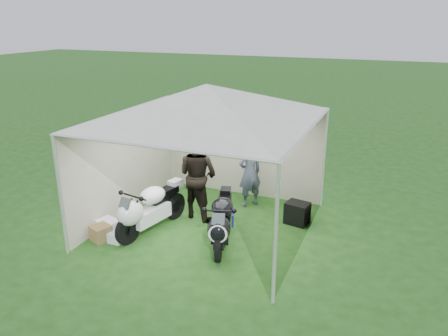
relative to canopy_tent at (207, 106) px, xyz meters
The scene contains 11 objects.
ground 2.58m from the canopy_tent, 89.22° to the right, with size 80.00×80.00×0.00m, color #1B4613.
canopy_tent is the anchor object (origin of this frame).
motorcycle_white 2.39m from the canopy_tent, 144.73° to the right, with size 0.69×1.94×0.97m.
motorcycle_black 2.23m from the canopy_tent, 49.29° to the right, with size 0.81×1.86×0.94m.
paddock_stand 2.47m from the canopy_tent, 27.46° to the left, with size 0.34×0.21×0.26m, color #2525D4.
person_dark_jacket 1.69m from the canopy_tent, 138.35° to the left, with size 0.94×0.74×1.94m, color black.
person_blue_jacket 2.26m from the canopy_tent, 71.59° to the left, with size 0.59×0.39×1.62m, color slate.
equipment_box 3.01m from the canopy_tent, 25.98° to the left, with size 0.47×0.38×0.47m, color black.
crate_0 3.19m from the canopy_tent, 147.67° to the right, with size 0.45×0.35×0.30m, color silver.
crate_1 3.28m from the canopy_tent, 141.20° to the right, with size 0.34×0.34×0.31m, color brown.
crate_2 3.14m from the canopy_tent, 136.01° to the right, with size 0.27×0.23×0.20m, color silver.
Camera 1 is at (3.46, -7.58, 4.22)m, focal length 35.00 mm.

